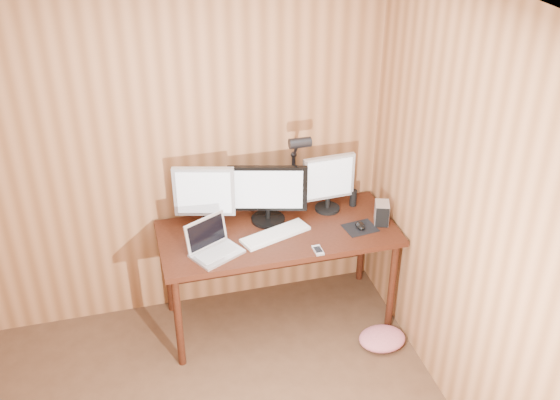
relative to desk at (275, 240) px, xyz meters
name	(u,v)px	position (x,y,z in m)	size (l,w,h in m)	color
room_shell	(156,374)	(-0.93, -1.70, 0.62)	(4.00, 4.00, 4.00)	#4A2E1C
desk	(275,240)	(0.00, 0.00, 0.00)	(1.60, 0.70, 0.75)	#34140A
monitor_center	(268,193)	(-0.03, 0.08, 0.34)	(0.53, 0.23, 0.42)	black
monitor_left	(204,196)	(-0.46, 0.09, 0.37)	(0.40, 0.19, 0.46)	black
monitor_right	(329,182)	(0.41, 0.11, 0.35)	(0.37, 0.18, 0.42)	black
laptop	(212,245)	(-0.47, -0.20, 0.18)	(0.38, 0.35, 0.22)	silver
keyboard	(275,234)	(-0.03, -0.12, 0.13)	(0.50, 0.29, 0.02)	white
mousepad	(360,228)	(0.55, -0.18, 0.12)	(0.21, 0.17, 0.00)	black
mouse	(360,225)	(0.55, -0.18, 0.14)	(0.07, 0.11, 0.04)	black
hard_drive	(382,213)	(0.71, -0.15, 0.20)	(0.13, 0.16, 0.15)	silver
phone	(318,250)	(0.19, -0.37, 0.13)	(0.06, 0.11, 0.02)	silver
speaker	(353,198)	(0.61, 0.12, 0.18)	(0.05, 0.05, 0.12)	black
desk_lamp	(297,162)	(0.19, 0.14, 0.52)	(0.15, 0.21, 0.64)	black
fabric_pile	(382,339)	(0.62, -0.54, -0.58)	(0.33, 0.27, 0.10)	#C05D69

